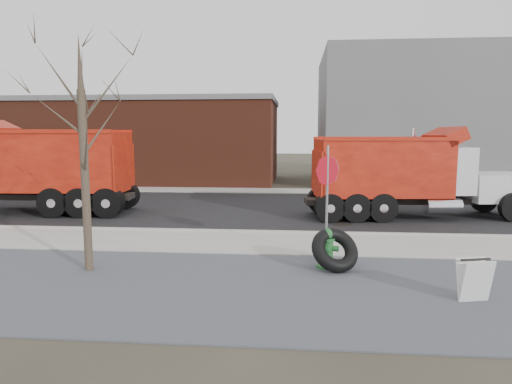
# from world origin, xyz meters

# --- Properties ---
(ground) EXTENTS (120.00, 120.00, 0.00)m
(ground) POSITION_xyz_m (0.00, 0.00, 0.00)
(ground) COLOR #383328
(ground) RESTS_ON ground
(gravel_verge) EXTENTS (60.00, 5.00, 0.03)m
(gravel_verge) POSITION_xyz_m (0.00, -3.50, 0.01)
(gravel_verge) COLOR slate
(gravel_verge) RESTS_ON ground
(sidewalk) EXTENTS (60.00, 2.50, 0.06)m
(sidewalk) POSITION_xyz_m (0.00, 0.25, 0.03)
(sidewalk) COLOR #9E9B93
(sidewalk) RESTS_ON ground
(curb) EXTENTS (60.00, 0.15, 0.11)m
(curb) POSITION_xyz_m (0.00, 1.55, 0.06)
(curb) COLOR #9E9B93
(curb) RESTS_ON ground
(road) EXTENTS (60.00, 9.40, 0.02)m
(road) POSITION_xyz_m (0.00, 6.30, 0.01)
(road) COLOR black
(road) RESTS_ON ground
(far_sidewalk) EXTENTS (60.00, 2.00, 0.06)m
(far_sidewalk) POSITION_xyz_m (0.00, 12.00, 0.03)
(far_sidewalk) COLOR #9E9B93
(far_sidewalk) RESTS_ON ground
(building_grey) EXTENTS (12.00, 10.00, 8.00)m
(building_grey) POSITION_xyz_m (9.00, 18.00, 4.00)
(building_grey) COLOR slate
(building_grey) RESTS_ON ground
(building_brick) EXTENTS (20.20, 8.20, 5.30)m
(building_brick) POSITION_xyz_m (-10.00, 17.00, 2.65)
(building_brick) COLOR #602A1B
(building_brick) RESTS_ON ground
(bare_tree) EXTENTS (3.20, 3.20, 5.20)m
(bare_tree) POSITION_xyz_m (-3.20, -2.60, 3.30)
(bare_tree) COLOR #382D23
(bare_tree) RESTS_ON ground
(fire_hydrant) EXTENTS (0.54, 0.52, 0.94)m
(fire_hydrant) POSITION_xyz_m (2.14, -1.93, 0.43)
(fire_hydrant) COLOR #28692E
(fire_hydrant) RESTS_ON ground
(truck_tire) EXTENTS (1.37, 1.29, 1.02)m
(truck_tire) POSITION_xyz_m (2.30, -2.11, 0.48)
(truck_tire) COLOR black
(truck_tire) RESTS_ON ground
(stop_sign) EXTENTS (0.60, 0.51, 2.78)m
(stop_sign) POSITION_xyz_m (2.17, -1.10, 1.90)
(stop_sign) COLOR gray
(stop_sign) RESTS_ON ground
(sandwich_board) EXTENTS (0.64, 0.49, 0.80)m
(sandwich_board) POSITION_xyz_m (4.67, -3.85, 0.43)
(sandwich_board) COLOR silver
(sandwich_board) RESTS_ON ground
(dump_truck_red_a) EXTENTS (8.14, 3.07, 3.26)m
(dump_truck_red_a) POSITION_xyz_m (5.46, 4.80, 1.66)
(dump_truck_red_a) COLOR black
(dump_truck_red_a) RESTS_ON ground
(dump_truck_red_b) EXTENTS (8.45, 2.85, 3.55)m
(dump_truck_red_b) POSITION_xyz_m (-8.74, 4.52, 1.81)
(dump_truck_red_b) COLOR black
(dump_truck_red_b) RESTS_ON ground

